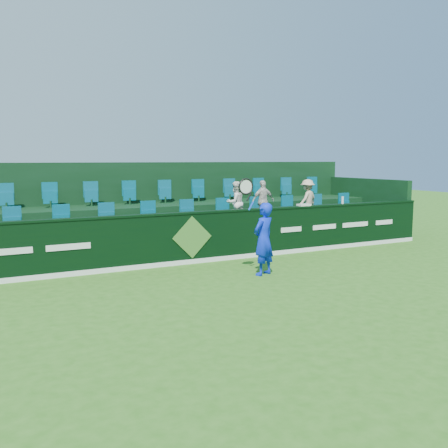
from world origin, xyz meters
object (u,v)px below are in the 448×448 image
tennis_player (263,238)px  drinks_bottle (343,200)px  spectator_left (235,203)px  spectator_middle (263,201)px  spectator_right (307,199)px  towel (304,205)px

tennis_player → drinks_bottle: bearing=26.2°
spectator_left → spectator_middle: 0.96m
spectator_left → spectator_middle: bearing=173.1°
spectator_middle → spectator_right: spectator_middle is taller
tennis_player → spectator_left: (0.97, 3.13, 0.56)m
towel → drinks_bottle: size_ratio=1.62×
tennis_player → drinks_bottle: tennis_player is taller
tennis_player → towel: (2.63, 2.01, 0.51)m
spectator_right → drinks_bottle: 1.22m
towel → drinks_bottle: (1.45, 0.00, 0.09)m
spectator_left → spectator_right: spectator_right is taller
tennis_player → towel: tennis_player is taller
spectator_left → spectator_right: bearing=173.1°
tennis_player → spectator_middle: tennis_player is taller
spectator_right → spectator_left: bearing=-22.6°
tennis_player → spectator_middle: 3.72m
tennis_player → spectator_middle: size_ratio=1.86×
spectator_middle → spectator_right: bearing=-177.9°
tennis_player → spectator_middle: (1.93, 3.13, 0.57)m
spectator_middle → spectator_right: (1.67, 0.00, -0.00)m
towel → spectator_middle: bearing=122.2°
tennis_player → spectator_left: 3.32m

